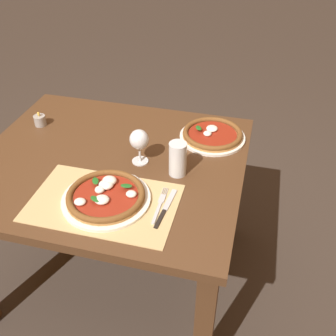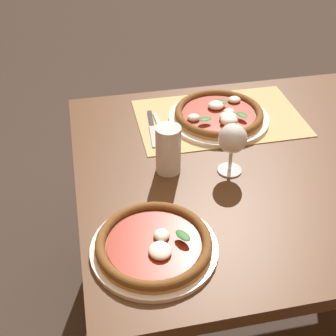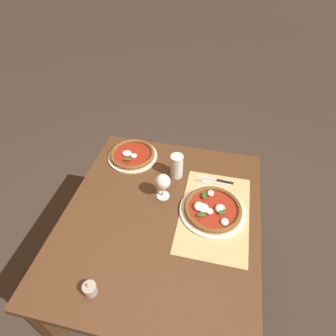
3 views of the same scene
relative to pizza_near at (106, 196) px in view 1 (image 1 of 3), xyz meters
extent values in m
plane|color=#382D26|center=(-0.08, 0.25, -0.76)|extent=(24.00, 24.00, 0.00)
cube|color=#4C301C|center=(-0.08, 0.25, -0.04)|extent=(1.14, 0.98, 0.04)
cube|color=#4C301C|center=(0.43, -0.18, -0.41)|extent=(0.07, 0.07, 0.70)
cube|color=#4C301C|center=(-0.60, 0.68, -0.41)|extent=(0.07, 0.07, 0.70)
cube|color=#4C301C|center=(0.43, 0.68, -0.41)|extent=(0.07, 0.07, 0.70)
cube|color=tan|center=(-0.01, -0.01, -0.02)|extent=(0.55, 0.34, 0.00)
cylinder|color=silver|center=(0.00, 0.00, -0.01)|extent=(0.33, 0.33, 0.01)
cylinder|color=#B77F42|center=(0.00, 0.00, 0.00)|extent=(0.29, 0.29, 0.01)
torus|color=brown|center=(0.00, 0.00, 0.01)|extent=(0.29, 0.29, 0.02)
cylinder|color=maroon|center=(0.00, 0.00, 0.00)|extent=(0.24, 0.24, 0.00)
ellipsoid|color=silver|center=(0.09, 0.02, 0.01)|extent=(0.04, 0.04, 0.02)
ellipsoid|color=silver|center=(-0.02, 0.05, 0.02)|extent=(0.06, 0.05, 0.03)
ellipsoid|color=silver|center=(-0.01, 0.07, 0.02)|extent=(0.06, 0.05, 0.03)
ellipsoid|color=silver|center=(0.00, -0.04, 0.01)|extent=(0.05, 0.05, 0.02)
ellipsoid|color=silver|center=(-0.03, 0.01, 0.01)|extent=(0.04, 0.04, 0.02)
ellipsoid|color=silver|center=(-0.07, -0.07, 0.01)|extent=(0.04, 0.04, 0.02)
ellipsoid|color=#1E5B1E|center=(-0.02, -0.05, 0.02)|extent=(0.05, 0.04, 0.00)
ellipsoid|color=#1E5B1E|center=(-0.06, 0.05, 0.02)|extent=(0.04, 0.05, 0.00)
ellipsoid|color=#1E5B1E|center=(0.06, 0.05, 0.02)|extent=(0.05, 0.03, 0.00)
cylinder|color=silver|center=(0.32, 0.53, -0.02)|extent=(0.30, 0.30, 0.01)
cylinder|color=#B77F42|center=(0.32, 0.53, -0.01)|extent=(0.28, 0.28, 0.01)
torus|color=brown|center=(0.32, 0.53, 0.00)|extent=(0.28, 0.28, 0.02)
cylinder|color=maroon|center=(0.32, 0.53, 0.00)|extent=(0.22, 0.22, 0.00)
ellipsoid|color=silver|center=(0.29, 0.51, 0.01)|extent=(0.04, 0.04, 0.02)
ellipsoid|color=silver|center=(0.31, 0.56, 0.01)|extent=(0.05, 0.06, 0.02)
ellipsoid|color=#1E5B1E|center=(0.25, 0.53, 0.02)|extent=(0.04, 0.05, 0.00)
cylinder|color=silver|center=(0.05, 0.27, -0.02)|extent=(0.07, 0.07, 0.00)
cylinder|color=silver|center=(0.05, 0.27, 0.01)|extent=(0.01, 0.01, 0.06)
ellipsoid|color=silver|center=(0.05, 0.27, 0.09)|extent=(0.08, 0.08, 0.08)
ellipsoid|color=#AD5B14|center=(0.05, 0.27, 0.08)|extent=(0.07, 0.07, 0.05)
cylinder|color=silver|center=(0.22, 0.23, 0.05)|extent=(0.07, 0.07, 0.15)
cylinder|color=black|center=(0.22, 0.23, 0.04)|extent=(0.07, 0.07, 0.12)
cylinder|color=silver|center=(0.22, 0.23, 0.10)|extent=(0.07, 0.07, 0.02)
cube|color=#B7B7BC|center=(0.20, -0.02, -0.02)|extent=(0.01, 0.12, 0.00)
cube|color=#B7B7BC|center=(0.20, 0.06, -0.02)|extent=(0.02, 0.05, 0.00)
cylinder|color=#B7B7BC|center=(0.21, 0.10, -0.02)|extent=(0.00, 0.04, 0.00)
cylinder|color=#B7B7BC|center=(0.20, 0.10, -0.02)|extent=(0.00, 0.04, 0.00)
cylinder|color=#B7B7BC|center=(0.20, 0.10, -0.02)|extent=(0.00, 0.04, 0.00)
cylinder|color=#B7B7BC|center=(0.19, 0.10, -0.02)|extent=(0.00, 0.04, 0.00)
cube|color=black|center=(0.22, -0.05, -0.02)|extent=(0.02, 0.10, 0.01)
cube|color=#B7B7BC|center=(0.23, 0.06, -0.02)|extent=(0.03, 0.12, 0.00)
cylinder|color=gray|center=(-0.51, 0.44, 0.00)|extent=(0.06, 0.06, 0.05)
cylinder|color=silver|center=(-0.51, 0.44, -0.01)|extent=(0.04, 0.04, 0.03)
ellipsoid|color=#F9C64C|center=(-0.51, 0.44, 0.04)|extent=(0.01, 0.01, 0.02)
camera|label=1|loc=(0.50, -1.01, 0.97)|focal=42.00mm
camera|label=2|loc=(0.44, 1.27, 0.81)|focal=50.00mm
camera|label=3|loc=(-0.91, 0.03, 1.13)|focal=30.00mm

